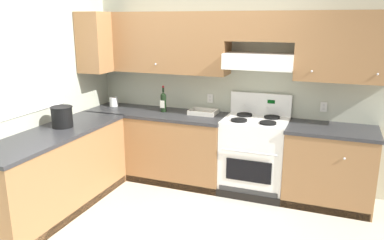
{
  "coord_description": "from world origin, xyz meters",
  "views": [
    {
      "loc": [
        1.56,
        -3.12,
        2.08
      ],
      "look_at": [
        0.09,
        0.7,
        1.0
      ],
      "focal_mm": 35.54,
      "sensor_mm": 36.0,
      "label": 1
    }
  ],
  "objects": [
    {
      "name": "counter_back_run",
      "position": [
        0.14,
        1.24,
        0.45
      ],
      "size": [
        3.6,
        0.65,
        0.91
      ],
      "color": "olive",
      "rests_on": "ground_plane"
    },
    {
      "name": "wall_left",
      "position": [
        -1.59,
        0.23,
        1.34
      ],
      "size": [
        0.47,
        4.0,
        2.55
      ],
      "color": "#B7BAA3",
      "rests_on": "ground_plane"
    },
    {
      "name": "wine_bottle",
      "position": [
        -0.53,
        1.29,
        1.05
      ],
      "size": [
        0.07,
        0.08,
        0.35
      ],
      "color": "black",
      "rests_on": "counter_back_run"
    },
    {
      "name": "wall_back",
      "position": [
        0.4,
        1.53,
        1.48
      ],
      "size": [
        4.68,
        0.57,
        2.55
      ],
      "color": "#B7BAA3",
      "rests_on": "ground_plane"
    },
    {
      "name": "counter_left_run",
      "position": [
        -1.24,
        -0.0,
        0.45
      ],
      "size": [
        0.63,
        1.91,
        0.91
      ],
      "color": "olive",
      "rests_on": "ground_plane"
    },
    {
      "name": "bucket",
      "position": [
        -1.28,
        0.21,
        1.03
      ],
      "size": [
        0.24,
        0.24,
        0.24
      ],
      "color": "black",
      "rests_on": "counter_left_run"
    },
    {
      "name": "stove",
      "position": [
        0.7,
        1.25,
        0.48
      ],
      "size": [
        0.76,
        0.62,
        1.2
      ],
      "color": "white",
      "rests_on": "ground_plane"
    },
    {
      "name": "bowl",
      "position": [
        -0.0,
        1.35,
        0.93
      ],
      "size": [
        0.35,
        0.26,
        0.06
      ],
      "color": "beige",
      "rests_on": "counter_back_run"
    },
    {
      "name": "ground_plane",
      "position": [
        0.0,
        0.0,
        0.0
      ],
      "size": [
        7.04,
        7.04,
        0.0
      ],
      "primitive_type": "plane",
      "color": "beige"
    },
    {
      "name": "paper_towel_roll",
      "position": [
        -1.32,
        1.34,
        0.97
      ],
      "size": [
        0.11,
        0.11,
        0.13
      ],
      "color": "white",
      "rests_on": "counter_back_run"
    }
  ]
}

